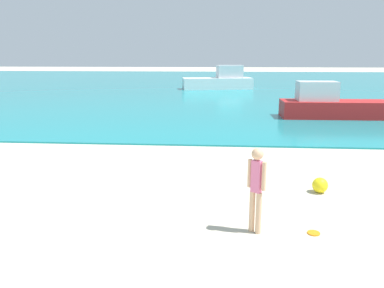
{
  "coord_description": "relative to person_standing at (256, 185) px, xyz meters",
  "views": [
    {
      "loc": [
        1.23,
        0.13,
        3.19
      ],
      "look_at": [
        0.56,
        8.68,
        1.18
      ],
      "focal_mm": 35.95,
      "sensor_mm": 36.0,
      "label": 1
    }
  ],
  "objects": [
    {
      "name": "boat_near",
      "position": [
        4.85,
        13.23,
        -0.22
      ],
      "size": [
        5.37,
        1.79,
        1.82
      ],
      "rotation": [
        0.0,
        0.0,
        0.02
      ],
      "color": "red",
      "rests_on": "water"
    },
    {
      "name": "water",
      "position": [
        -1.87,
        36.66,
        -0.87
      ],
      "size": [
        160.0,
        60.0,
        0.06
      ],
      "primitive_type": "cube",
      "color": "teal",
      "rests_on": "ground"
    },
    {
      "name": "frisbee",
      "position": [
        1.07,
        0.01,
        -0.89
      ],
      "size": [
        0.23,
        0.23,
        0.03
      ],
      "primitive_type": "cylinder",
      "color": "orange",
      "rests_on": "ground"
    },
    {
      "name": "boat_far",
      "position": [
        -0.86,
        29.43,
        -0.1
      ],
      "size": [
        6.63,
        3.26,
        2.16
      ],
      "rotation": [
        0.0,
        0.0,
        3.34
      ],
      "color": "white",
      "rests_on": "water"
    },
    {
      "name": "beach_ball",
      "position": [
        1.7,
        2.21,
        -0.72
      ],
      "size": [
        0.36,
        0.36,
        0.36
      ],
      "primitive_type": "sphere",
      "color": "yellow",
      "rests_on": "ground"
    },
    {
      "name": "person_standing",
      "position": [
        0.0,
        0.0,
        0.0
      ],
      "size": [
        0.31,
        0.25,
        1.59
      ],
      "rotation": [
        0.0,
        0.0,
        5.66
      ],
      "color": "#DDAD84",
      "rests_on": "ground"
    }
  ]
}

